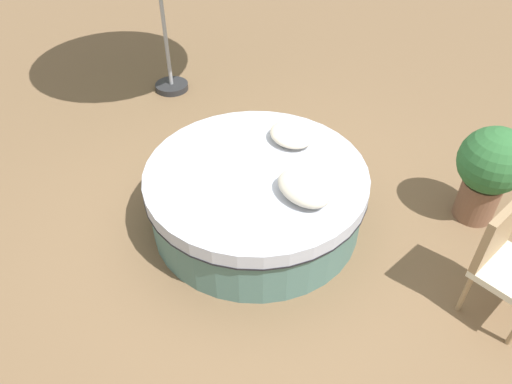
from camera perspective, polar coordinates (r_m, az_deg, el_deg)
ground_plane at (r=4.72m, az=-0.00°, el=-3.33°), size 16.00×16.00×0.00m
round_bed at (r=4.51m, az=-0.00°, el=-0.51°), size 2.02×2.02×0.61m
throw_pillow_0 at (r=4.02m, az=5.61°, el=0.46°), size 0.52×0.36×0.18m
throw_pillow_1 at (r=4.66m, az=4.17°, el=6.72°), size 0.45×0.38×0.15m
patio_chair at (r=4.11m, az=27.28°, el=-6.75°), size 0.55×0.57×0.98m
planter at (r=4.88m, az=25.72°, el=2.51°), size 0.62×0.62×0.98m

